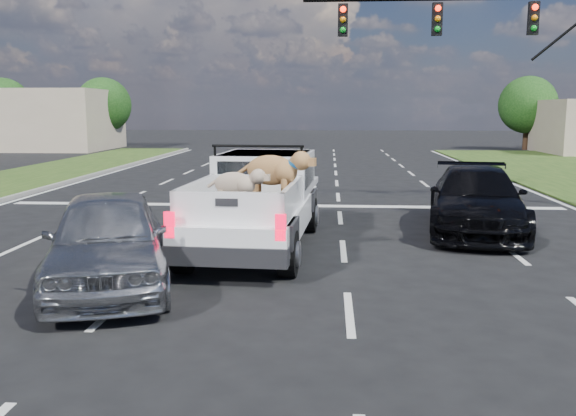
{
  "coord_description": "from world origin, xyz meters",
  "views": [
    {
      "loc": [
        1.44,
        -8.55,
        2.94
      ],
      "look_at": [
        0.72,
        2.0,
        1.23
      ],
      "focal_mm": 38.0,
      "sensor_mm": 36.0,
      "label": 1
    }
  ],
  "objects_px": {
    "traffic_signal": "(524,49)",
    "black_coupe": "(476,200)",
    "pickup_truck": "(259,199)",
    "silver_sedan": "(108,239)"
  },
  "relations": [
    {
      "from": "traffic_signal",
      "to": "silver_sedan",
      "type": "distance_m",
      "value": 13.85
    },
    {
      "from": "pickup_truck",
      "to": "traffic_signal",
      "type": "bearing_deg",
      "value": 44.01
    },
    {
      "from": "pickup_truck",
      "to": "black_coupe",
      "type": "bearing_deg",
      "value": 25.19
    },
    {
      "from": "traffic_signal",
      "to": "black_coupe",
      "type": "bearing_deg",
      "value": -117.71
    },
    {
      "from": "pickup_truck",
      "to": "black_coupe",
      "type": "xyz_separation_m",
      "value": [
        5.06,
        2.02,
        -0.26
      ]
    },
    {
      "from": "black_coupe",
      "to": "traffic_signal",
      "type": "bearing_deg",
      "value": 71.73
    },
    {
      "from": "pickup_truck",
      "to": "black_coupe",
      "type": "distance_m",
      "value": 5.45
    },
    {
      "from": "pickup_truck",
      "to": "silver_sedan",
      "type": "distance_m",
      "value": 3.83
    },
    {
      "from": "traffic_signal",
      "to": "pickup_truck",
      "type": "bearing_deg",
      "value": -139.46
    },
    {
      "from": "silver_sedan",
      "to": "traffic_signal",
      "type": "bearing_deg",
      "value": 27.11
    }
  ]
}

